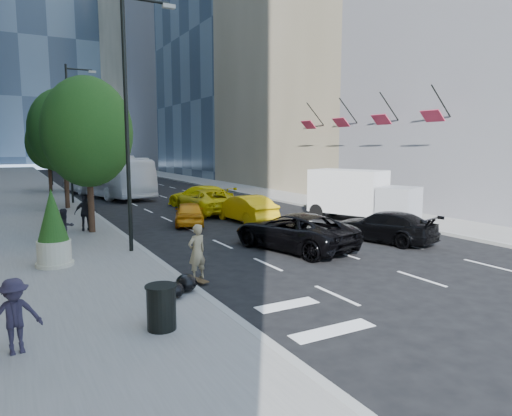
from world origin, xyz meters
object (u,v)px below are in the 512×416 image
box_truck (360,196)px  planter_shrub (53,229)px  trash_can (161,308)px  black_sedan_lincoln (294,231)px  black_sedan_mercedes (384,226)px  city_bus (106,176)px  skateboarder (197,256)px

box_truck → planter_shrub: bearing=168.6°
box_truck → trash_can: 18.08m
black_sedan_lincoln → black_sedan_mercedes: bearing=157.7°
black_sedan_mercedes → planter_shrub: bearing=-24.1°
city_bus → trash_can: city_bus is taller
trash_can → planter_shrub: 7.47m
city_bus → skateboarder: bearing=-107.5°
black_sedan_lincoln → planter_shrub: (-9.15, 1.31, 0.67)m
skateboarder → trash_can: size_ratio=1.78×
skateboarder → city_bus: city_bus is taller
black_sedan_mercedes → black_sedan_lincoln: bearing=-24.1°
black_sedan_lincoln → city_bus: (-2.93, 24.98, 1.00)m
city_bus → planter_shrub: (-6.21, -23.68, -0.33)m
black_sedan_mercedes → city_bus: city_bus is taller
black_sedan_lincoln → city_bus: bearing=-97.5°
black_sedan_mercedes → box_truck: size_ratio=0.74×
black_sedan_mercedes → city_bus: 26.68m
box_truck → black_sedan_lincoln: bearing=-171.5°
skateboarder → black_sedan_lincoln: 5.91m
box_truck → planter_shrub: box_truck is taller
city_bus → box_truck: (10.30, -20.73, -0.28)m
skateboarder → box_truck: bearing=-168.2°
black_sedan_lincoln → black_sedan_mercedes: black_sedan_lincoln is taller
skateboarder → box_truck: box_truck is taller
skateboarder → black_sedan_mercedes: size_ratio=0.37×
trash_can → skateboarder: bearing=57.2°
skateboarder → black_sedan_lincoln: bearing=-170.9°
black_sedan_mercedes → city_bus: size_ratio=0.38×
skateboarder → box_truck: (12.70, 6.80, 0.61)m
skateboarder → black_sedan_lincoln: (5.33, 2.54, -0.11)m
skateboarder → planter_shrub: bearing=-61.6°
black_sedan_mercedes → trash_can: black_sedan_mercedes is taller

